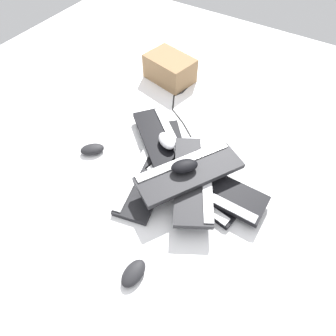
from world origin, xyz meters
name	(u,v)px	position (x,y,z in m)	size (l,w,h in m)	color
ground_plane	(170,195)	(0.00, 0.00, 0.00)	(3.20, 3.20, 0.00)	white
keyboard_0	(194,187)	(0.07, 0.08, 0.01)	(0.46, 0.22, 0.03)	black
keyboard_1	(169,156)	(-0.11, 0.17, 0.01)	(0.41, 0.43, 0.03)	black
keyboard_2	(148,177)	(-0.13, 0.02, 0.01)	(0.25, 0.46, 0.03)	black
keyboard_3	(213,188)	(0.15, 0.10, 0.04)	(0.44, 0.15, 0.03)	black
keyboard_4	(193,179)	(0.06, 0.08, 0.07)	(0.35, 0.46, 0.03)	#232326
keyboard_5	(161,141)	(-0.18, 0.21, 0.04)	(0.44, 0.39, 0.03)	black
keyboard_6	(189,172)	(0.04, 0.08, 0.10)	(0.35, 0.46, 0.03)	#232326
mouse_0	(184,166)	(0.02, 0.07, 0.14)	(0.11, 0.07, 0.04)	black
mouse_1	(133,273)	(0.07, -0.35, 0.02)	(0.11, 0.07, 0.04)	black
mouse_2	(92,149)	(-0.44, 0.01, 0.02)	(0.11, 0.07, 0.04)	black
mouse_3	(167,141)	(-0.14, 0.20, 0.08)	(0.11, 0.07, 0.04)	#B7B7BC
cable_0	(178,94)	(-0.32, 0.60, 0.00)	(0.46, 0.43, 0.01)	black
cardboard_box	(170,69)	(-0.44, 0.69, 0.07)	(0.26, 0.18, 0.14)	olive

